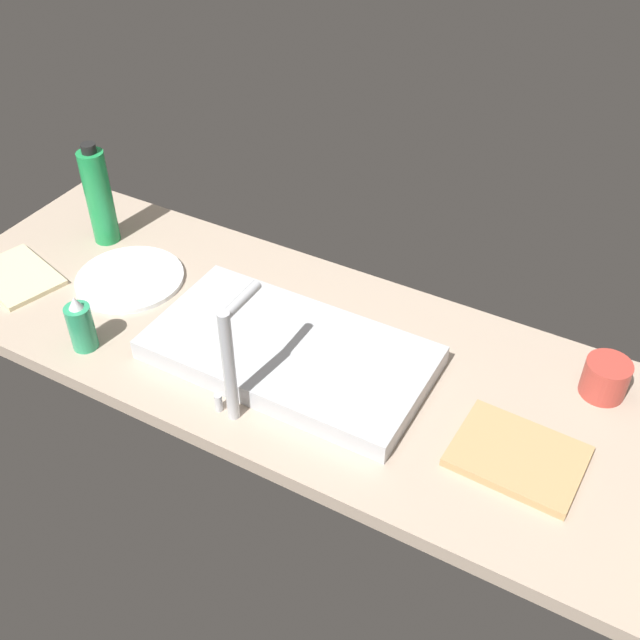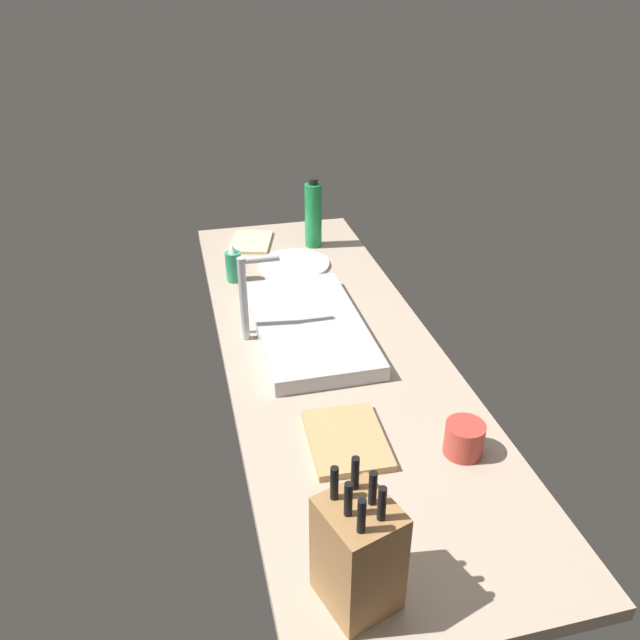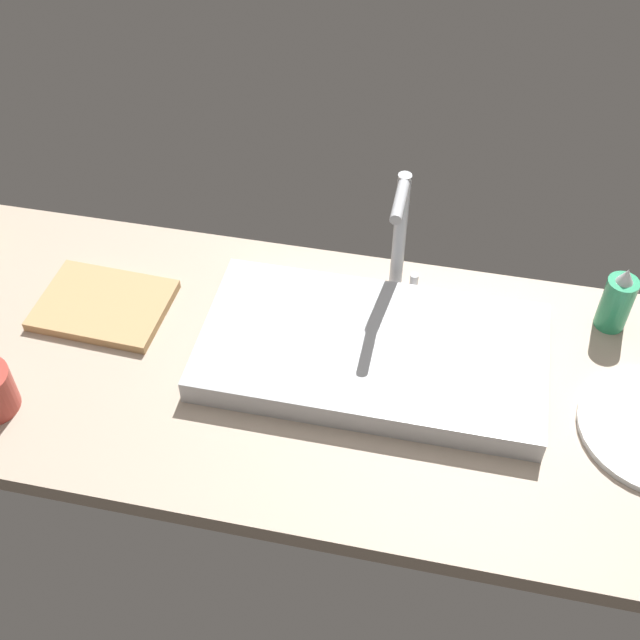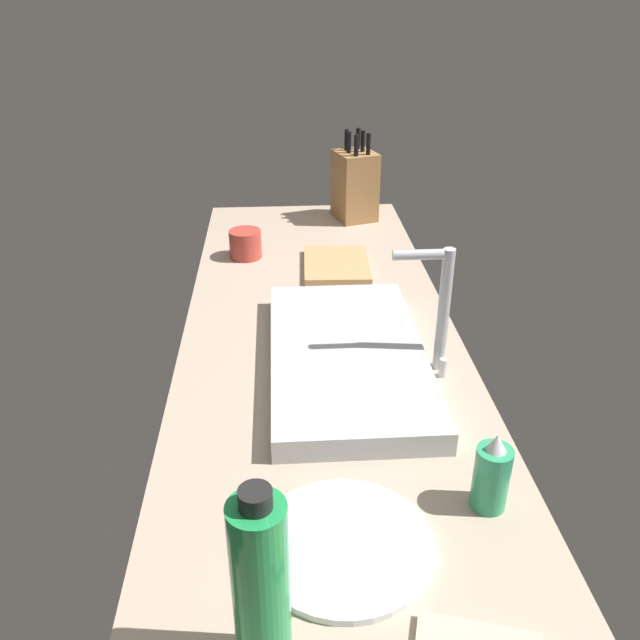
{
  "view_description": "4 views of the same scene",
  "coord_description": "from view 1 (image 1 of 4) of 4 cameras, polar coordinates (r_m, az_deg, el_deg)",
  "views": [
    {
      "loc": [
        -55.65,
        103.67,
        114.13
      ],
      "look_at": [
        2.58,
        -0.82,
        12.72
      ],
      "focal_mm": 42.48,
      "sensor_mm": 36.0,
      "label": 1
    },
    {
      "loc": [
        -153.72,
        39.87,
        103.42
      ],
      "look_at": [
        0.08,
        2.68,
        11.72
      ],
      "focal_mm": 35.62,
      "sensor_mm": 36.0,
      "label": 2
    },
    {
      "loc": [
        17.23,
        -88.07,
        111.99
      ],
      "look_at": [
        -2.02,
        3.82,
        12.51
      ],
      "focal_mm": 45.69,
      "sensor_mm": 36.0,
      "label": 3
    },
    {
      "loc": [
        121.5,
        -8.73,
        76.59
      ],
      "look_at": [
        -3.51,
        -0.39,
        8.98
      ],
      "focal_mm": 36.72,
      "sensor_mm": 36.0,
      "label": 4
    }
  ],
  "objects": [
    {
      "name": "cutting_board",
      "position": [
        1.47,
        14.66,
        -9.89
      ],
      "size": [
        24.18,
        18.65,
        1.8
      ],
      "primitive_type": "cube",
      "rotation": [
        0.0,
        0.0,
        -0.04
      ],
      "color": "tan",
      "rests_on": "countertop_slab"
    },
    {
      "name": "sink_basin",
      "position": [
        1.6,
        -2.32,
        -2.46
      ],
      "size": [
        59.27,
        31.22,
        4.65
      ],
      "primitive_type": "cube",
      "color": "#B7BABF",
      "rests_on": "countertop_slab"
    },
    {
      "name": "soap_bottle",
      "position": [
        1.69,
        -17.56,
        -0.4
      ],
      "size": [
        5.53,
        5.53,
        13.49
      ],
      "color": "#2D9966",
      "rests_on": "countertop_slab"
    },
    {
      "name": "coffee_mug",
      "position": [
        1.62,
        20.7,
        -4.11
      ],
      "size": [
        9.13,
        9.13,
        7.98
      ],
      "primitive_type": "cylinder",
      "color": "#B23D33",
      "rests_on": "countertop_slab"
    },
    {
      "name": "countertop_slab",
      "position": [
        1.63,
        0.65,
        -3.4
      ],
      "size": [
        195.37,
        62.34,
        3.5
      ],
      "primitive_type": "cube",
      "color": "tan",
      "rests_on": "ground"
    },
    {
      "name": "water_bottle",
      "position": [
        1.98,
        -16.32,
        8.93
      ],
      "size": [
        6.56,
        6.56,
        26.95
      ],
      "color": "#1E8E47",
      "rests_on": "countertop_slab"
    },
    {
      "name": "dish_towel",
      "position": [
        1.97,
        -21.85,
        3.07
      ],
      "size": [
        25.01,
        20.53,
        1.2
      ],
      "primitive_type": "cube",
      "rotation": [
        0.0,
        0.0,
        -0.28
      ],
      "color": "beige",
      "rests_on": "countertop_slab"
    },
    {
      "name": "faucet",
      "position": [
        1.41,
        -6.74,
        -2.69
      ],
      "size": [
        5.5,
        12.05,
        26.32
      ],
      "color": "#B7BABF",
      "rests_on": "countertop_slab"
    },
    {
      "name": "dinner_plate",
      "position": [
        1.88,
        -14.13,
        3.04
      ],
      "size": [
        25.86,
        25.86,
        1.2
      ],
      "primitive_type": "cylinder",
      "color": "white",
      "rests_on": "countertop_slab"
    }
  ]
}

